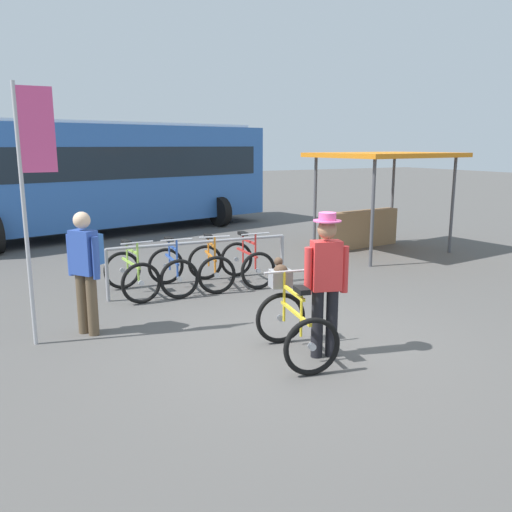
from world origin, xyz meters
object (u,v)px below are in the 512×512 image
(racked_bike_red, at_px, (247,263))
(market_stall, at_px, (373,192))
(racked_bike_orange, at_px, (211,266))
(banner_flag, at_px, (32,166))
(bus_distant, at_px, (100,171))
(featured_bicycle, at_px, (292,315))
(person_with_featured_bike, at_px, (326,279))
(pedestrian_with_backpack, at_px, (86,265))
(racked_bike_lime, at_px, (131,274))
(racked_bike_blue, at_px, (172,270))

(racked_bike_red, height_order, market_stall, market_stall)
(racked_bike_orange, relative_size, banner_flag, 0.38)
(bus_distant, relative_size, banner_flag, 3.22)
(featured_bicycle, distance_m, person_with_featured_bike, 0.61)
(racked_bike_orange, xyz_separation_m, racked_bike_red, (0.70, -0.04, 0.00))
(featured_bicycle, relative_size, pedestrian_with_backpack, 0.76)
(market_stall, height_order, banner_flag, banner_flag)
(pedestrian_with_backpack, bearing_deg, racked_bike_red, 24.33)
(bus_distant, relative_size, market_stall, 3.11)
(pedestrian_with_backpack, height_order, market_stall, market_stall)
(racked_bike_lime, xyz_separation_m, racked_bike_red, (2.10, -0.13, 0.00))
(featured_bicycle, bearing_deg, bus_distant, 89.59)
(racked_bike_orange, height_order, market_stall, market_stall)
(racked_bike_orange, height_order, racked_bike_red, same)
(racked_bike_lime, relative_size, racked_bike_orange, 0.95)
(racked_bike_blue, distance_m, pedestrian_with_backpack, 2.32)
(pedestrian_with_backpack, bearing_deg, racked_bike_lime, 57.05)
(racked_bike_lime, xyz_separation_m, featured_bicycle, (1.00, -3.42, 0.12))
(featured_bicycle, xyz_separation_m, market_stall, (5.12, 4.60, 0.91))
(racked_bike_lime, relative_size, banner_flag, 0.36)
(market_stall, bearing_deg, bus_distant, 131.58)
(racked_bike_lime, distance_m, pedestrian_with_backpack, 1.91)
(racked_bike_blue, xyz_separation_m, pedestrian_with_backpack, (-1.69, -1.49, 0.57))
(person_with_featured_bike, distance_m, bus_distant, 10.56)
(banner_flag, bearing_deg, pedestrian_with_backpack, 8.40)
(racked_bike_red, bearing_deg, bus_distant, 98.34)
(racked_bike_lime, xyz_separation_m, racked_bike_blue, (0.70, -0.04, 0.00))
(person_with_featured_bike, distance_m, pedestrian_with_backpack, 3.13)
(racked_bike_red, distance_m, pedestrian_with_backpack, 3.44)
(racked_bike_blue, relative_size, bus_distant, 0.11)
(racked_bike_red, distance_m, person_with_featured_bike, 3.66)
(racked_bike_lime, relative_size, market_stall, 0.34)
(pedestrian_with_backpack, bearing_deg, market_stall, 20.83)
(featured_bicycle, bearing_deg, market_stall, 41.91)
(racked_bike_blue, bearing_deg, bus_distant, 86.92)
(pedestrian_with_backpack, xyz_separation_m, banner_flag, (-0.56, -0.08, 1.29))
(racked_bike_lime, bearing_deg, racked_bike_blue, -3.67)
(racked_bike_blue, bearing_deg, banner_flag, -145.10)
(person_with_featured_bike, relative_size, bus_distant, 0.17)
(racked_bike_blue, relative_size, person_with_featured_bike, 0.68)
(racked_bike_orange, distance_m, person_with_featured_bike, 3.62)
(person_with_featured_bike, distance_m, market_stall, 6.84)
(racked_bike_blue, relative_size, racked_bike_orange, 0.98)
(market_stall, bearing_deg, person_with_featured_bike, -134.85)
(person_with_featured_bike, distance_m, banner_flag, 3.74)
(racked_bike_red, bearing_deg, featured_bicycle, -108.50)
(pedestrian_with_backpack, bearing_deg, person_with_featured_bike, -42.87)
(racked_bike_red, xyz_separation_m, bus_distant, (-1.03, 7.00, 1.37))
(racked_bike_blue, xyz_separation_m, bus_distant, (0.37, 6.91, 1.37))
(featured_bicycle, distance_m, bus_distant, 10.36)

